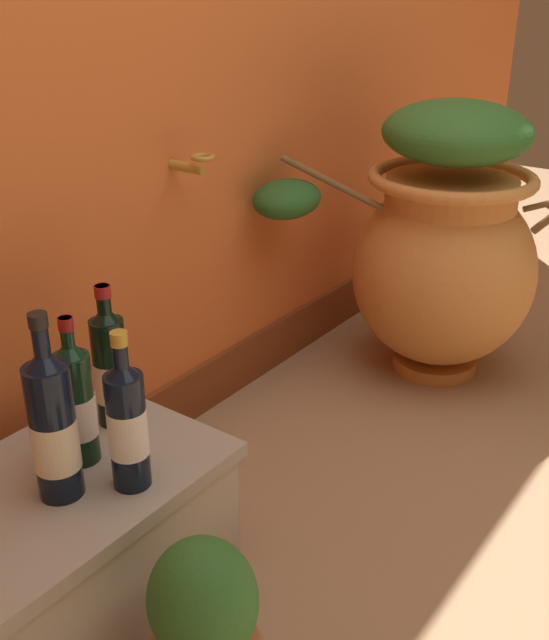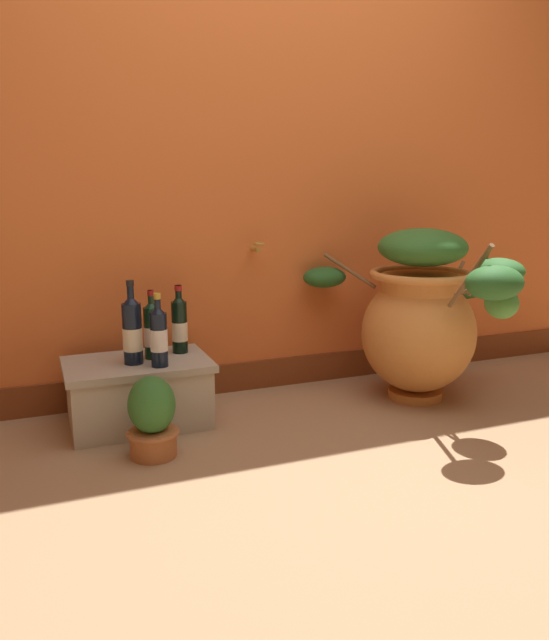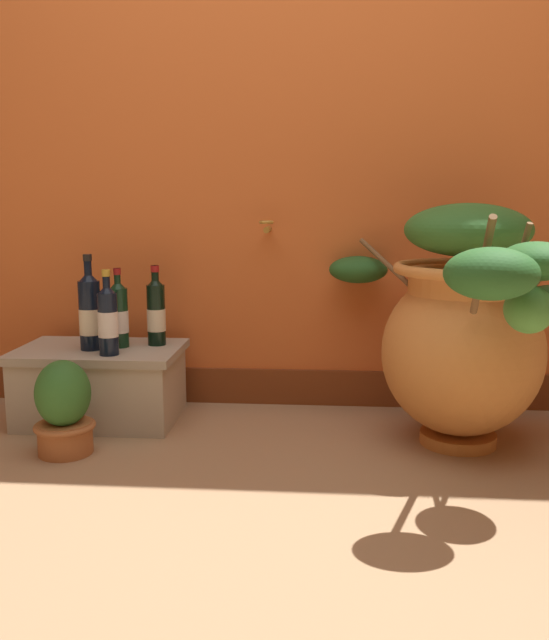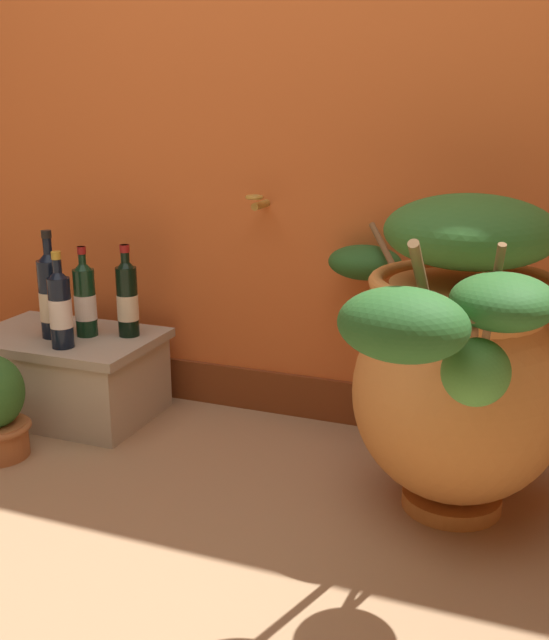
% 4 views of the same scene
% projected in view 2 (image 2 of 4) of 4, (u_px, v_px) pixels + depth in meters
% --- Properties ---
extents(ground_plane, '(7.00, 7.00, 0.00)m').
position_uv_depth(ground_plane, '(371.00, 480.00, 2.17)').
color(ground_plane, '#9E7A56').
extents(back_wall, '(4.40, 0.33, 2.60)m').
position_uv_depth(back_wall, '(253.00, 126.00, 2.98)').
color(back_wall, '#D6662D').
rests_on(back_wall, ground_plane).
extents(terracotta_urn, '(0.88, 1.05, 0.82)m').
position_uv_depth(terracotta_urn, '(422.00, 315.00, 2.91)').
color(terracotta_urn, '#CC7F3D').
rests_on(terracotta_urn, ground_plane).
extents(stone_ledge, '(0.61, 0.40, 0.28)m').
position_uv_depth(stone_ledge, '(138.00, 390.00, 2.65)').
color(stone_ledge, '#B2A893').
rests_on(stone_ledge, ground_plane).
extents(wine_bottle_left, '(0.07, 0.07, 0.31)m').
position_uv_depth(wine_bottle_left, '(159.00, 335.00, 2.52)').
color(wine_bottle_left, black).
rests_on(wine_bottle_left, stone_ledge).
extents(wine_bottle_middle, '(0.07, 0.07, 0.30)m').
position_uv_depth(wine_bottle_middle, '(152.00, 330.00, 2.64)').
color(wine_bottle_middle, black).
rests_on(wine_bottle_middle, stone_ledge).
extents(wine_bottle_right, '(0.07, 0.07, 0.30)m').
position_uv_depth(wine_bottle_right, '(179.00, 324.00, 2.73)').
color(wine_bottle_right, black).
rests_on(wine_bottle_right, stone_ledge).
extents(wine_bottle_back, '(0.08, 0.08, 0.35)m').
position_uv_depth(wine_bottle_back, '(132.00, 330.00, 2.56)').
color(wine_bottle_back, black).
rests_on(wine_bottle_back, stone_ledge).
extents(potted_shrub, '(0.20, 0.20, 0.32)m').
position_uv_depth(potted_shrub, '(152.00, 418.00, 2.33)').
color(potted_shrub, '#B26638').
rests_on(potted_shrub, ground_plane).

